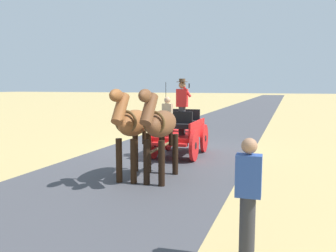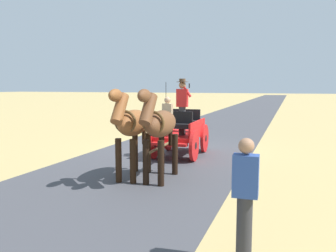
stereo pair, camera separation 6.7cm
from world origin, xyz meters
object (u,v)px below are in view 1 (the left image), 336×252
horse_drawn_carriage (180,131)px  horse_near_side (160,126)px  pedestrian_walking (248,197)px  horse_off_side (133,125)px

horse_drawn_carriage → horse_near_side: horse_drawn_carriage is taller
horse_drawn_carriage → pedestrian_walking: 6.91m
horse_drawn_carriage → horse_off_side: bearing=85.4°
horse_drawn_carriage → horse_off_side: 3.09m
horse_drawn_carriage → horse_off_side: size_ratio=2.04×
horse_drawn_carriage → horse_near_side: (-0.46, 3.01, 0.51)m
pedestrian_walking → horse_off_side: bearing=-46.0°
horse_drawn_carriage → pedestrian_walking: horse_drawn_carriage is taller
horse_near_side → horse_off_side: 0.71m
horse_near_side → horse_off_side: (0.71, 0.03, 0.00)m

